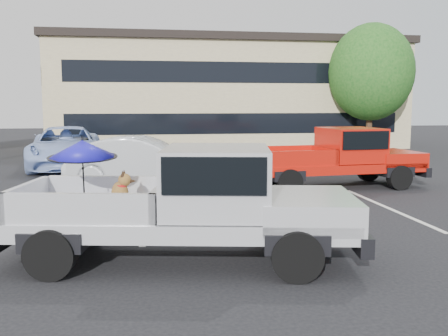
{
  "coord_description": "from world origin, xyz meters",
  "views": [
    {
      "loc": [
        -2.9,
        -9.34,
        2.57
      ],
      "look_at": [
        -1.37,
        0.34,
        1.3
      ],
      "focal_mm": 40.0,
      "sensor_mm": 36.0,
      "label": 1
    }
  ],
  "objects_px": {
    "tree_back": "(277,76)",
    "silver_sedan": "(143,161)",
    "tree_right": "(371,72)",
    "blue_suv": "(66,147)",
    "silver_pickup": "(202,198)",
    "red_pickup": "(345,155)"
  },
  "relations": [
    {
      "from": "tree_back",
      "to": "silver_sedan",
      "type": "height_order",
      "value": "tree_back"
    },
    {
      "from": "tree_right",
      "to": "blue_suv",
      "type": "relative_size",
      "value": 1.14
    },
    {
      "from": "silver_pickup",
      "to": "red_pickup",
      "type": "height_order",
      "value": "silver_pickup"
    },
    {
      "from": "silver_pickup",
      "to": "blue_suv",
      "type": "relative_size",
      "value": 1.0
    },
    {
      "from": "red_pickup",
      "to": "silver_sedan",
      "type": "relative_size",
      "value": 1.22
    },
    {
      "from": "silver_pickup",
      "to": "blue_suv",
      "type": "xyz_separation_m",
      "value": [
        -4.03,
        12.69,
        -0.23
      ]
    },
    {
      "from": "silver_sedan",
      "to": "blue_suv",
      "type": "xyz_separation_m",
      "value": [
        -3.05,
        4.74,
        0.05
      ]
    },
    {
      "from": "silver_pickup",
      "to": "blue_suv",
      "type": "bearing_deg",
      "value": 118.05
    },
    {
      "from": "red_pickup",
      "to": "blue_suv",
      "type": "bearing_deg",
      "value": 141.65
    },
    {
      "from": "tree_back",
      "to": "blue_suv",
      "type": "relative_size",
      "value": 1.2
    },
    {
      "from": "silver_sedan",
      "to": "tree_right",
      "type": "bearing_deg",
      "value": -39.67
    },
    {
      "from": "tree_right",
      "to": "red_pickup",
      "type": "xyz_separation_m",
      "value": [
        -5.83,
        -10.83,
        -3.21
      ]
    },
    {
      "from": "silver_pickup",
      "to": "silver_sedan",
      "type": "xyz_separation_m",
      "value": [
        -0.98,
        7.95,
        -0.28
      ]
    },
    {
      "from": "red_pickup",
      "to": "silver_pickup",
      "type": "bearing_deg",
      "value": -133.12
    },
    {
      "from": "red_pickup",
      "to": "silver_sedan",
      "type": "height_order",
      "value": "red_pickup"
    },
    {
      "from": "tree_back",
      "to": "red_pickup",
      "type": "bearing_deg",
      "value": -98.54
    },
    {
      "from": "tree_right",
      "to": "silver_pickup",
      "type": "bearing_deg",
      "value": -122.28
    },
    {
      "from": "silver_pickup",
      "to": "red_pickup",
      "type": "bearing_deg",
      "value": 62.3
    },
    {
      "from": "red_pickup",
      "to": "silver_sedan",
      "type": "bearing_deg",
      "value": 162.85
    },
    {
      "from": "tree_right",
      "to": "silver_pickup",
      "type": "relative_size",
      "value": 1.14
    },
    {
      "from": "tree_right",
      "to": "blue_suv",
      "type": "distance_m",
      "value": 16.14
    },
    {
      "from": "tree_back",
      "to": "blue_suv",
      "type": "bearing_deg",
      "value": -133.37
    }
  ]
}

